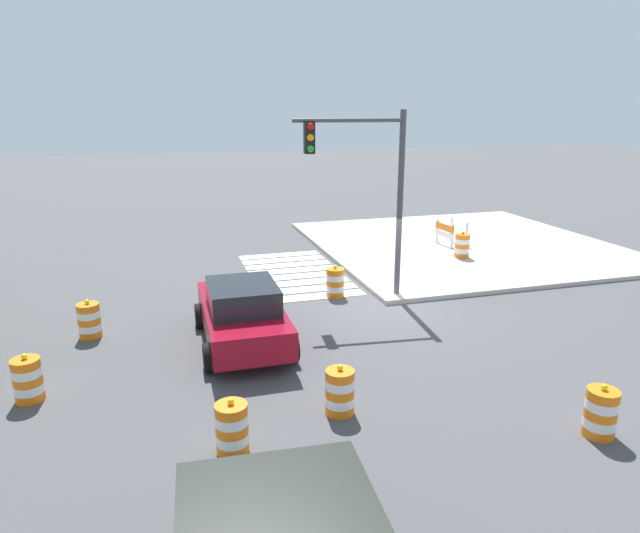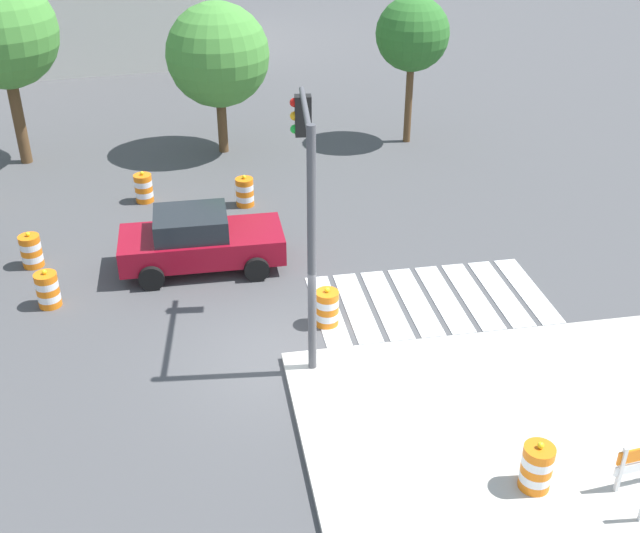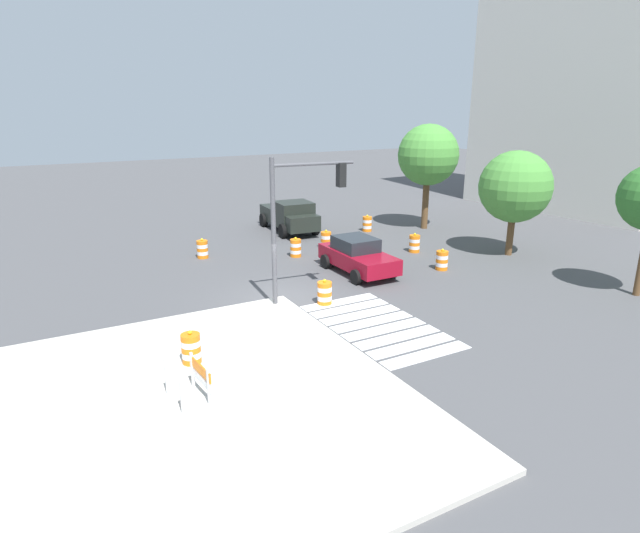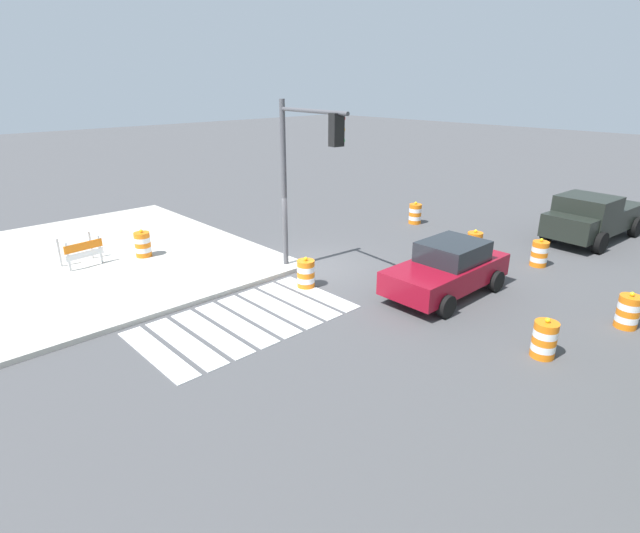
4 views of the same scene
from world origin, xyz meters
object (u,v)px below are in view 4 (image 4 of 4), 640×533
at_px(pickup_truck, 591,217).
at_px(traffic_barrel_lane_center, 544,339).
at_px(sports_car, 448,269).
at_px(traffic_light_pole, 304,159).
at_px(traffic_barrel_on_sidewalk, 143,244).
at_px(construction_barricade, 82,250).
at_px(traffic_barrel_median_far, 628,312).
at_px(traffic_barrel_near_corner, 306,274).
at_px(traffic_barrel_median_near, 474,244).
at_px(traffic_barrel_opposite_curb, 539,254).
at_px(traffic_barrel_far_curb, 415,214).

xyz_separation_m(pickup_truck, traffic_barrel_lane_center, (10.48, 2.80, -0.52)).
distance_m(sports_car, traffic_light_pole, 5.53).
xyz_separation_m(traffic_barrel_on_sidewalk, construction_barricade, (1.96, -0.45, 0.12)).
bearing_deg(traffic_barrel_median_far, traffic_barrel_on_sidewalk, -63.01).
height_order(pickup_truck, construction_barricade, pickup_truck).
relative_size(pickup_truck, traffic_barrel_on_sidewalk, 5.16).
xyz_separation_m(traffic_barrel_median_far, construction_barricade, (9.00, -14.29, 0.27)).
distance_m(traffic_barrel_near_corner, traffic_barrel_on_sidewalk, 6.52).
bearing_deg(traffic_barrel_median_near, traffic_barrel_opposite_curb, 107.64).
height_order(traffic_barrel_near_corner, traffic_light_pole, traffic_light_pole).
xyz_separation_m(sports_car, pickup_truck, (-8.94, 0.91, 0.16)).
xyz_separation_m(traffic_barrel_median_far, traffic_light_pole, (3.86, -8.54, 3.46)).
relative_size(traffic_barrel_far_curb, traffic_barrel_lane_center, 1.00).
bearing_deg(traffic_light_pole, construction_barricade, -48.15).
xyz_separation_m(traffic_barrel_median_far, traffic_barrel_opposite_curb, (-2.90, -3.69, 0.00)).
bearing_deg(sports_car, traffic_barrel_opposite_curb, 169.03).
relative_size(sports_car, pickup_truck, 0.82).
height_order(traffic_barrel_median_near, traffic_light_pole, traffic_light_pole).
relative_size(pickup_truck, construction_barricade, 4.04).
bearing_deg(traffic_barrel_on_sidewalk, traffic_barrel_median_far, 116.99).
bearing_deg(sports_car, pickup_truck, 174.21).
height_order(construction_barricade, traffic_light_pole, traffic_light_pole).
distance_m(traffic_barrel_near_corner, traffic_barrel_lane_center, 7.15).
height_order(pickup_truck, traffic_barrel_median_near, pickup_truck).
relative_size(traffic_barrel_median_near, traffic_barrel_opposite_curb, 1.00).
xyz_separation_m(traffic_barrel_median_far, traffic_barrel_on_sidewalk, (7.05, -13.84, 0.15)).
bearing_deg(pickup_truck, traffic_barrel_opposite_curb, -0.50).
relative_size(traffic_barrel_far_curb, traffic_barrel_opposite_curb, 1.00).
bearing_deg(traffic_barrel_near_corner, traffic_light_pole, -130.14).
relative_size(pickup_truck, traffic_barrel_median_far, 5.16).
bearing_deg(traffic_barrel_median_near, construction_barricade, -36.94).
bearing_deg(traffic_barrel_median_far, traffic_light_pole, -65.70).
bearing_deg(traffic_light_pole, traffic_barrel_far_curb, -169.19).
distance_m(sports_car, construction_barricade, 12.23).
xyz_separation_m(traffic_barrel_near_corner, traffic_barrel_median_far, (-4.41, 7.88, 0.00)).
height_order(pickup_truck, traffic_light_pole, traffic_light_pole).
bearing_deg(traffic_barrel_opposite_curb, pickup_truck, 179.50).
relative_size(sports_car, traffic_barrel_lane_center, 4.23).
relative_size(sports_car, traffic_barrel_median_far, 4.23).
bearing_deg(traffic_barrel_near_corner, pickup_truck, 160.25).
bearing_deg(traffic_barrel_opposite_curb, traffic_barrel_median_far, 51.85).
distance_m(traffic_barrel_on_sidewalk, construction_barricade, 2.01).
relative_size(traffic_barrel_on_sidewalk, construction_barricade, 0.78).
xyz_separation_m(traffic_barrel_near_corner, traffic_barrel_on_sidewalk, (2.64, -5.96, 0.15)).
height_order(traffic_barrel_near_corner, traffic_barrel_lane_center, same).
height_order(sports_car, traffic_barrel_on_sidewalk, sports_car).
bearing_deg(traffic_barrel_lane_center, pickup_truck, -165.03).
bearing_deg(traffic_barrel_on_sidewalk, construction_barricade, -12.88).
bearing_deg(traffic_barrel_median_near, traffic_barrel_far_curb, -115.67).
distance_m(traffic_barrel_median_far, traffic_barrel_on_sidewalk, 15.53).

